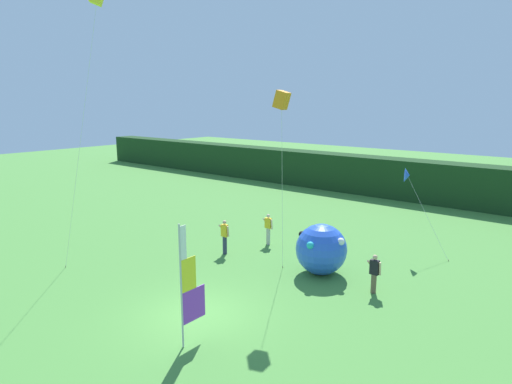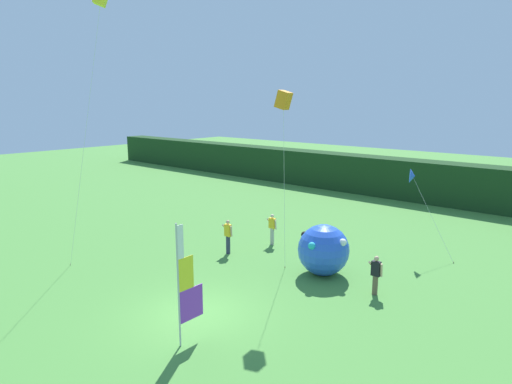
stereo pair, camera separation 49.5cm
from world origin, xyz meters
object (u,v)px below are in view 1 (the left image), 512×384
at_px(kite_orange_box_0, 282,101).
at_px(kite_blue_delta_1, 407,175).
at_px(person_far_left, 374,273).
at_px(banner_flag, 188,287).
at_px(person_mid_field, 268,228).
at_px(person_near_banner, 225,236).
at_px(inflatable_balloon, 321,249).

bearing_deg(kite_orange_box_0, kite_blue_delta_1, 68.49).
relative_size(person_far_left, kite_orange_box_0, 0.20).
height_order(banner_flag, kite_orange_box_0, kite_orange_box_0).
bearing_deg(person_mid_field, person_near_banner, -106.63).
distance_m(person_near_banner, kite_orange_box_0, 7.95).
xyz_separation_m(person_mid_field, kite_blue_delta_1, (6.08, 3.85, 3.09)).
distance_m(banner_flag, kite_orange_box_0, 8.65).
distance_m(banner_flag, person_far_left, 8.07).
xyz_separation_m(banner_flag, person_mid_field, (-4.24, 9.69, -1.05)).
bearing_deg(kite_orange_box_0, banner_flag, -81.06).
xyz_separation_m(banner_flag, inflatable_balloon, (0.21, 7.85, -0.80)).
xyz_separation_m(person_mid_field, inflatable_balloon, (4.45, -1.84, 0.25)).
distance_m(person_near_banner, person_mid_field, 2.77).
relative_size(person_far_left, kite_blue_delta_1, 0.38).
distance_m(person_mid_field, inflatable_balloon, 4.82).
distance_m(person_near_banner, inflatable_balloon, 5.30).
xyz_separation_m(person_mid_field, person_far_left, (7.21, -2.27, -0.04)).
distance_m(kite_orange_box_0, kite_blue_delta_1, 8.62).
relative_size(banner_flag, person_far_left, 2.50).
height_order(person_far_left, inflatable_balloon, inflatable_balloon).
xyz_separation_m(inflatable_balloon, kite_orange_box_0, (-1.21, -1.53, 6.61)).
height_order(banner_flag, inflatable_balloon, banner_flag).
height_order(person_far_left, kite_blue_delta_1, kite_blue_delta_1).
xyz_separation_m(banner_flag, kite_orange_box_0, (-1.00, 6.33, 5.81)).
relative_size(banner_flag, inflatable_balloon, 1.72).
distance_m(person_far_left, kite_orange_box_0, 8.04).
bearing_deg(inflatable_balloon, banner_flag, -91.53).
bearing_deg(kite_blue_delta_1, person_mid_field, -147.69).
height_order(person_near_banner, inflatable_balloon, inflatable_balloon).
bearing_deg(person_mid_field, banner_flag, -66.40).
relative_size(person_far_left, inflatable_balloon, 0.69).
height_order(inflatable_balloon, kite_orange_box_0, kite_orange_box_0).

